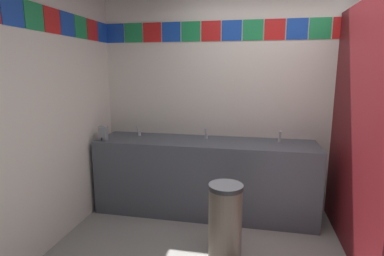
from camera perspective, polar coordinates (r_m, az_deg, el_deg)
The scene contains 8 objects.
wall_back at distance 3.66m, azimuth 18.38°, elevation 7.05°, with size 4.46×0.09×2.84m.
wall_side at distance 2.78m, azimuth -30.02°, elevation 5.08°, with size 0.09×3.02×2.84m.
vanity_counter at distance 3.54m, azimuth 2.35°, elevation -8.94°, with size 2.45×0.60×0.85m.
faucet_left at distance 3.71m, azimuth -9.94°, elevation -0.70°, with size 0.04×0.10×0.14m.
faucet_center at distance 3.50m, azimuth 2.64°, elevation -1.25°, with size 0.04×0.10×0.14m.
faucet_right at distance 3.47m, azimuth 16.11°, elevation -1.78°, with size 0.04×0.10×0.14m.
soap_dispenser at distance 3.59m, azimuth -16.28°, elevation -0.92°, with size 0.09×0.09×0.16m.
trash_bin at distance 2.78m, azimuth 6.22°, elevation -17.00°, with size 0.30×0.30×0.68m.
Camera 1 is at (-0.43, -2.08, 1.64)m, focal length 28.48 mm.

